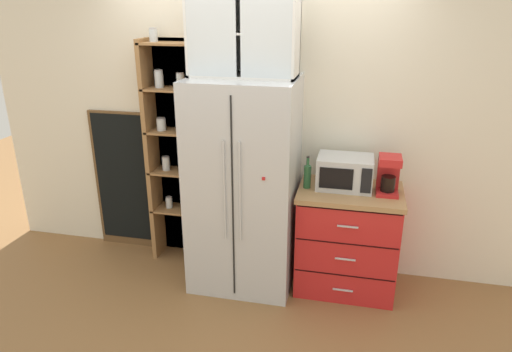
# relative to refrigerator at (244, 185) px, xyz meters

# --- Properties ---
(ground_plane) EXTENTS (10.66, 10.66, 0.00)m
(ground_plane) POSITION_rel_refrigerator_xyz_m (-0.00, 0.01, -0.89)
(ground_plane) COLOR olive
(wall_back_cream) EXTENTS (4.97, 0.10, 2.55)m
(wall_back_cream) POSITION_rel_refrigerator_xyz_m (-0.00, 0.41, 0.39)
(wall_back_cream) COLOR silver
(wall_back_cream) RESTS_ON ground
(refrigerator) EXTENTS (0.85, 0.74, 1.77)m
(refrigerator) POSITION_rel_refrigerator_xyz_m (0.00, 0.00, 0.00)
(refrigerator) COLOR silver
(refrigerator) RESTS_ON ground
(pantry_shelf_column) EXTENTS (0.52, 0.28, 2.11)m
(pantry_shelf_column) POSITION_rel_refrigerator_xyz_m (-0.71, 0.30, 0.17)
(pantry_shelf_column) COLOR brown
(pantry_shelf_column) RESTS_ON ground
(counter_cabinet) EXTENTS (0.83, 0.61, 0.89)m
(counter_cabinet) POSITION_rel_refrigerator_xyz_m (0.87, 0.07, -0.44)
(counter_cabinet) COLOR red
(counter_cabinet) RESTS_ON ground
(microwave) EXTENTS (0.44, 0.33, 0.26)m
(microwave) POSITION_rel_refrigerator_xyz_m (0.81, 0.12, 0.14)
(microwave) COLOR silver
(microwave) RESTS_ON counter_cabinet
(coffee_maker) EXTENTS (0.17, 0.20, 0.31)m
(coffee_maker) POSITION_rel_refrigerator_xyz_m (1.15, 0.08, 0.16)
(coffee_maker) COLOR red
(coffee_maker) RESTS_ON counter_cabinet
(mug_sage) EXTENTS (0.11, 0.08, 0.09)m
(mug_sage) POSITION_rel_refrigerator_xyz_m (0.87, 0.04, 0.05)
(mug_sage) COLOR #8CA37F
(mug_sage) RESTS_ON counter_cabinet
(mug_red) EXTENTS (0.12, 0.08, 0.09)m
(mug_red) POSITION_rel_refrigerator_xyz_m (0.87, 0.12, 0.05)
(mug_red) COLOR red
(mug_red) RESTS_ON counter_cabinet
(bottle_green) EXTENTS (0.06, 0.06, 0.27)m
(bottle_green) POSITION_rel_refrigerator_xyz_m (0.52, 0.04, 0.12)
(bottle_green) COLOR #285B33
(bottle_green) RESTS_ON counter_cabinet
(upper_cabinet) EXTENTS (0.82, 0.32, 0.64)m
(upper_cabinet) POSITION_rel_refrigerator_xyz_m (-0.00, 0.05, 1.20)
(upper_cabinet) COLOR silver
(upper_cabinet) RESTS_ON refrigerator
(chalkboard_menu) EXTENTS (0.60, 0.04, 1.37)m
(chalkboard_menu) POSITION_rel_refrigerator_xyz_m (-1.28, 0.33, -0.20)
(chalkboard_menu) COLOR brown
(chalkboard_menu) RESTS_ON ground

